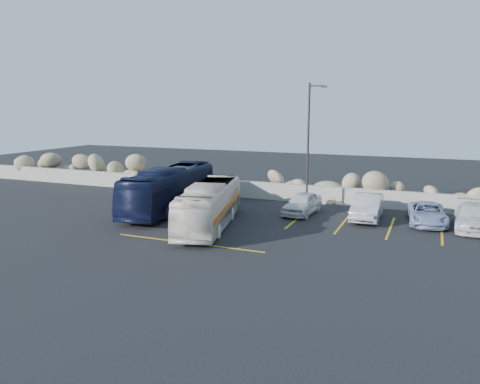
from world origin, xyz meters
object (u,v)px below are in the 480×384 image
at_px(car_b, 367,207).
at_px(tour_coach, 170,189).
at_px(car_a, 302,203).
at_px(lamppost, 309,143).
at_px(vintage_bus, 210,205).
at_px(car_d, 427,214).
at_px(car_c, 473,217).

bearing_deg(car_b, tour_coach, -170.02).
xyz_separation_m(tour_coach, car_a, (8.13, 2.18, -0.72)).
relative_size(lamppost, tour_coach, 0.80).
xyz_separation_m(lamppost, tour_coach, (-8.18, -3.25, -2.91)).
bearing_deg(vintage_bus, car_d, 11.58).
relative_size(vintage_bus, car_d, 2.04).
bearing_deg(tour_coach, car_a, 9.00).
bearing_deg(car_c, car_a, -178.44).
distance_m(car_a, car_d, 7.21).
distance_m(car_b, car_c, 5.63).
bearing_deg(lamppost, car_a, -92.47).
relative_size(car_a, car_b, 0.88).
bearing_deg(vintage_bus, car_a, 38.05).
xyz_separation_m(vintage_bus, car_b, (7.82, 5.14, -0.49)).
bearing_deg(car_c, lamppost, 175.11).
xyz_separation_m(vintage_bus, car_a, (3.92, 4.98, -0.55)).
bearing_deg(car_c, car_d, 175.35).
height_order(car_a, car_b, car_b).
bearing_deg(car_b, car_c, -2.25).
xyz_separation_m(tour_coach, car_d, (15.33, 2.47, -0.79)).
bearing_deg(tour_coach, car_d, 3.13).
relative_size(car_a, car_c, 0.85).
bearing_deg(tour_coach, lamppost, 15.68).
bearing_deg(lamppost, vintage_bus, -123.24).
distance_m(vintage_bus, car_c, 14.36).
distance_m(lamppost, car_a, 3.78).
relative_size(tour_coach, car_b, 2.24).
xyz_separation_m(car_a, car_d, (7.20, 0.29, -0.07)).
bearing_deg(car_b, lamppost, 165.69).
relative_size(tour_coach, car_d, 2.32).
relative_size(vintage_bus, car_a, 2.24).
distance_m(vintage_bus, tour_coach, 5.06).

